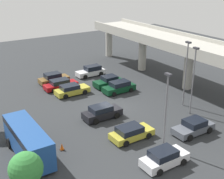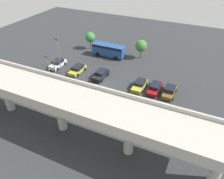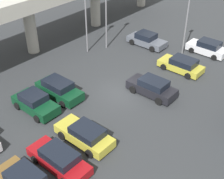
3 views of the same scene
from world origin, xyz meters
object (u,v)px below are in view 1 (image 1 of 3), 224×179
at_px(lamp_post_near_aisle, 193,76).
at_px(tree_front_centre, 26,169).
at_px(parked_car_3, 119,87).
at_px(lamp_post_by_overpass, 166,105).
at_px(parked_car_6, 193,127).
at_px(parked_car_0, 91,71).
at_px(parked_car_2, 72,90).
at_px(shuttle_bus, 28,139).
at_px(parked_car_9, 109,82).
at_px(parked_car_7, 164,158).
at_px(traffic_cone, 62,147).
at_px(parked_car_8, 54,78).
at_px(parked_car_4, 102,112).
at_px(lamp_post_mid_lot, 186,69).
at_px(parked_car_5, 131,133).
at_px(parked_car_1, 60,84).

xyz_separation_m(lamp_post_near_aisle, tree_front_centre, (4.54, -21.35, -1.66)).
xyz_separation_m(parked_car_3, lamp_post_by_overpass, (14.33, -4.48, 3.73)).
relative_size(parked_car_6, lamp_post_near_aisle, 0.58).
height_order(parked_car_0, tree_front_centre, tree_front_centre).
xyz_separation_m(parked_car_2, shuttle_bus, (11.40, -9.94, 1.05)).
height_order(parked_car_3, shuttle_bus, shuttle_bus).
relative_size(parked_car_0, parked_car_9, 1.08).
xyz_separation_m(parked_car_7, tree_front_centre, (-1.72, -11.65, 2.36)).
relative_size(parked_car_6, traffic_cone, 6.68).
bearing_deg(parked_car_8, shuttle_bus, -119.59).
xyz_separation_m(parked_car_4, lamp_post_by_overpass, (8.64, 1.78, 3.73)).
xyz_separation_m(parked_car_6, lamp_post_mid_lot, (-5.74, 4.22, 4.10)).
xyz_separation_m(parked_car_2, traffic_cone, (12.14, -6.96, -0.37)).
height_order(parked_car_0, parked_car_3, parked_car_0).
bearing_deg(parked_car_5, tree_front_centre, -163.25).
distance_m(parked_car_1, parked_car_9, 7.00).
height_order(parked_car_3, lamp_post_mid_lot, lamp_post_mid_lot).
relative_size(parked_car_3, lamp_post_by_overpass, 0.61).
height_order(parked_car_5, parked_car_7, parked_car_7).
bearing_deg(tree_front_centre, parked_car_4, 127.79).
distance_m(parked_car_7, lamp_post_mid_lot, 14.22).
distance_m(parked_car_2, parked_car_3, 6.62).
bearing_deg(parked_car_0, lamp_post_mid_lot, 104.12).
bearing_deg(traffic_cone, parked_car_5, 74.69).
relative_size(parked_car_0, parked_car_2, 0.99).
height_order(parked_car_3, parked_car_7, parked_car_3).
height_order(parked_car_4, tree_front_centre, tree_front_centre).
xyz_separation_m(parked_car_2, parked_car_3, (2.77, 6.01, 0.06)).
height_order(parked_car_2, traffic_cone, parked_car_2).
bearing_deg(parked_car_5, traffic_cone, 164.69).
xyz_separation_m(shuttle_bus, lamp_post_mid_lot, (-0.51, 20.26, 3.06)).
xyz_separation_m(parked_car_0, lamp_post_mid_lot, (16.44, 4.14, 4.03)).
bearing_deg(parked_car_0, parked_car_9, 87.85).
xyz_separation_m(parked_car_4, parked_car_8, (-14.07, -0.03, -0.02)).
height_order(parked_car_7, parked_car_8, parked_car_8).
bearing_deg(shuttle_bus, parked_car_9, 125.46).
xyz_separation_m(parked_car_0, parked_car_3, (8.32, -0.18, -0.02)).
xyz_separation_m(parked_car_1, lamp_post_near_aisle, (15.95, 9.69, 4.08)).
xyz_separation_m(parked_car_8, tree_front_centre, (23.21, -11.76, 2.35)).
relative_size(parked_car_2, lamp_post_mid_lot, 0.57).
bearing_deg(traffic_cone, parked_car_6, 71.01).
distance_m(parked_car_1, lamp_post_mid_lot, 17.93).
distance_m(parked_car_0, parked_car_3, 8.32).
relative_size(parked_car_6, parked_car_8, 1.05).
relative_size(lamp_post_near_aisle, lamp_post_mid_lot, 0.99).
relative_size(lamp_post_near_aisle, tree_front_centre, 1.86).
xyz_separation_m(lamp_post_near_aisle, lamp_post_mid_lot, (-2.17, 1.00, 0.06)).
relative_size(parked_car_3, traffic_cone, 6.64).
bearing_deg(parked_car_4, lamp_post_mid_lot, -12.95).
distance_m(parked_car_6, shuttle_bus, 16.90).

